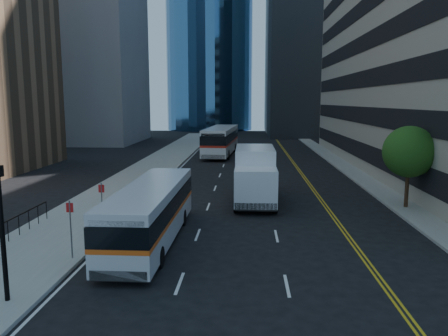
% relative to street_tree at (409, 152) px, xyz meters
% --- Properties ---
extents(ground, '(160.00, 160.00, 0.00)m').
position_rel_street_tree_xyz_m(ground, '(-9.00, -8.00, -3.64)').
color(ground, black).
rests_on(ground, ground).
extents(sidewalk_west, '(5.00, 90.00, 0.15)m').
position_rel_street_tree_xyz_m(sidewalk_west, '(-19.50, 17.00, -3.57)').
color(sidewalk_west, gray).
rests_on(sidewalk_west, ground).
extents(sidewalk_east, '(2.00, 90.00, 0.15)m').
position_rel_street_tree_xyz_m(sidewalk_east, '(-0.00, 17.00, -3.57)').
color(sidewalk_east, gray).
rests_on(sidewalk_east, ground).
extents(midrise_west, '(18.00, 18.00, 35.00)m').
position_rel_street_tree_xyz_m(midrise_west, '(-37.00, 44.00, 13.86)').
color(midrise_west, gray).
rests_on(midrise_west, ground).
extents(street_tree, '(3.20, 3.20, 5.10)m').
position_rel_street_tree_xyz_m(street_tree, '(0.00, 0.00, 0.00)').
color(street_tree, '#332114').
rests_on(street_tree, sidewalk_east).
extents(lamp_post, '(0.28, 0.28, 4.56)m').
position_rel_street_tree_xyz_m(lamp_post, '(-18.00, -14.00, -0.92)').
color(lamp_post, black).
rests_on(lamp_post, sidewalk_west).
extents(bus_front, '(2.47, 10.82, 2.78)m').
position_rel_street_tree_xyz_m(bus_front, '(-14.57, -7.27, -2.12)').
color(bus_front, silver).
rests_on(bus_front, ground).
extents(bus_rear, '(3.89, 13.68, 3.48)m').
position_rel_street_tree_xyz_m(bus_rear, '(-13.32, 26.99, -1.74)').
color(bus_rear, silver).
rests_on(bus_rear, ground).
extents(box_truck, '(2.66, 7.53, 3.60)m').
position_rel_street_tree_xyz_m(box_truck, '(-9.47, 1.51, -1.74)').
color(box_truck, white).
rests_on(box_truck, ground).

